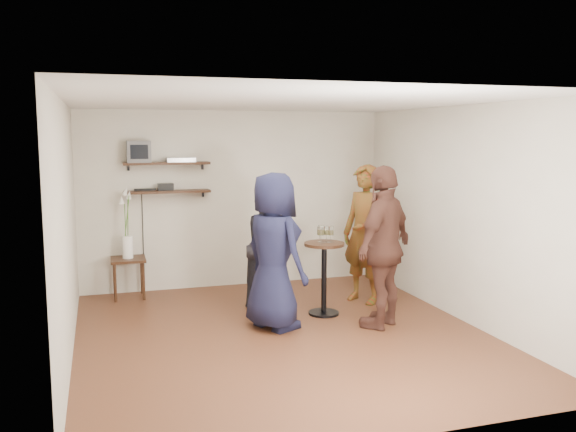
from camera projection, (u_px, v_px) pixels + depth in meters
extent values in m
cube|color=#492717|center=(284.00, 338.00, 6.86)|extent=(4.50, 5.00, 0.04)
cube|color=white|center=(284.00, 100.00, 6.51)|extent=(4.50, 5.00, 0.04)
cube|color=beige|center=(235.00, 199.00, 9.07)|extent=(4.50, 0.04, 2.60)
cube|color=beige|center=(387.00, 270.00, 4.30)|extent=(4.50, 0.04, 2.60)
cube|color=beige|center=(64.00, 231.00, 6.01)|extent=(0.04, 5.00, 2.60)
cube|color=beige|center=(463.00, 214.00, 7.35)|extent=(0.04, 5.00, 2.60)
cube|color=black|center=(167.00, 163.00, 8.56)|extent=(1.20, 0.25, 0.04)
cube|color=black|center=(167.00, 192.00, 8.62)|extent=(1.20, 0.25, 0.04)
cube|color=#59595B|center=(139.00, 152.00, 8.43)|extent=(0.32, 0.30, 0.30)
cube|color=silver|center=(181.00, 160.00, 8.62)|extent=(0.40, 0.24, 0.06)
cube|color=black|center=(166.00, 187.00, 8.60)|extent=(0.22, 0.10, 0.10)
cube|color=black|center=(145.00, 190.00, 8.57)|extent=(0.30, 0.05, 0.03)
cube|color=black|center=(128.00, 259.00, 8.40)|extent=(0.47, 0.47, 0.04)
cylinder|color=black|center=(115.00, 283.00, 8.20)|extent=(0.04, 0.04, 0.52)
cylinder|color=black|center=(144.00, 281.00, 8.31)|extent=(0.04, 0.04, 0.52)
cylinder|color=black|center=(114.00, 277.00, 8.56)|extent=(0.04, 0.04, 0.52)
cylinder|color=black|center=(142.00, 275.00, 8.67)|extent=(0.04, 0.04, 0.52)
cylinder|color=white|center=(128.00, 247.00, 8.38)|extent=(0.14, 0.14, 0.31)
cylinder|color=#3E7621|center=(125.00, 225.00, 8.33)|extent=(0.01, 0.07, 0.56)
cone|color=white|center=(121.00, 200.00, 8.27)|extent=(0.07, 0.09, 0.12)
cylinder|color=#3E7621|center=(128.00, 222.00, 8.35)|extent=(0.03, 0.06, 0.63)
cone|color=white|center=(129.00, 195.00, 8.32)|extent=(0.11, 0.13, 0.13)
cylinder|color=#3E7621|center=(127.00, 220.00, 8.31)|extent=(0.10, 0.09, 0.68)
cone|color=white|center=(126.00, 191.00, 8.23)|extent=(0.13, 0.13, 0.13)
cylinder|color=black|center=(324.00, 244.00, 7.58)|extent=(0.50, 0.50, 0.04)
cylinder|color=black|center=(324.00, 279.00, 7.64)|extent=(0.07, 0.07, 0.85)
cylinder|color=black|center=(324.00, 313.00, 7.69)|extent=(0.39, 0.39, 0.03)
cylinder|color=silver|center=(321.00, 243.00, 7.52)|extent=(0.07, 0.07, 0.00)
cylinder|color=silver|center=(321.00, 239.00, 7.52)|extent=(0.01, 0.01, 0.10)
cylinder|color=silver|center=(321.00, 230.00, 7.50)|extent=(0.07, 0.07, 0.12)
cylinder|color=#BFAF4E|center=(321.00, 232.00, 7.50)|extent=(0.07, 0.07, 0.07)
cylinder|color=silver|center=(331.00, 242.00, 7.58)|extent=(0.06, 0.06, 0.00)
cylinder|color=silver|center=(331.00, 239.00, 7.57)|extent=(0.01, 0.01, 0.09)
cylinder|color=silver|center=(331.00, 231.00, 7.56)|extent=(0.07, 0.07, 0.11)
cylinder|color=#BFAF4E|center=(331.00, 233.00, 7.56)|extent=(0.06, 0.06, 0.06)
cylinder|color=silver|center=(320.00, 242.00, 7.64)|extent=(0.06, 0.06, 0.00)
cylinder|color=silver|center=(320.00, 238.00, 7.63)|extent=(0.01, 0.01, 0.08)
cylinder|color=silver|center=(320.00, 231.00, 7.62)|extent=(0.06, 0.06, 0.10)
cylinder|color=#BFAF4E|center=(320.00, 232.00, 7.62)|extent=(0.06, 0.06, 0.06)
cylinder|color=silver|center=(326.00, 242.00, 7.60)|extent=(0.06, 0.06, 0.00)
cylinder|color=silver|center=(326.00, 238.00, 7.59)|extent=(0.01, 0.01, 0.09)
cylinder|color=silver|center=(327.00, 230.00, 7.58)|extent=(0.07, 0.07, 0.11)
cylinder|color=#BFAF4E|center=(326.00, 232.00, 7.58)|extent=(0.06, 0.06, 0.06)
imported|color=#9F1812|center=(365.00, 234.00, 8.16)|extent=(0.71, 0.81, 1.86)
imported|color=black|center=(269.00, 246.00, 8.03)|extent=(0.98, 0.96, 1.59)
imported|color=black|center=(274.00, 251.00, 7.03)|extent=(0.90, 1.05, 1.83)
imported|color=#4B2920|center=(384.00, 247.00, 7.09)|extent=(1.17, 1.04, 1.90)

